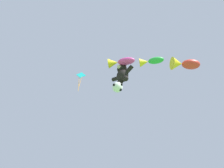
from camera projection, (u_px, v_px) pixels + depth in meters
The scene contains 6 objects.
teddy_bear_kite at pixel (122, 73), 13.17m from camera, with size 2.03×0.89×2.06m.
soccer_ball_kite at pixel (118, 87), 12.06m from camera, with size 0.82×0.81×0.75m.
fish_kite_magenta at pixel (120, 62), 13.37m from camera, with size 2.08×1.68×0.75m.
fish_kite_emerald at pixel (150, 61), 13.60m from camera, with size 1.93×1.54×0.71m.
fish_kite_crimson at pixel (184, 64), 13.44m from camera, with size 2.19×2.22×1.03m.
diamond_kite at pixel (81, 77), 15.87m from camera, with size 0.61×0.69×2.45m.
Camera 1 is at (6.54, 0.86, 1.47)m, focal length 28.00 mm.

